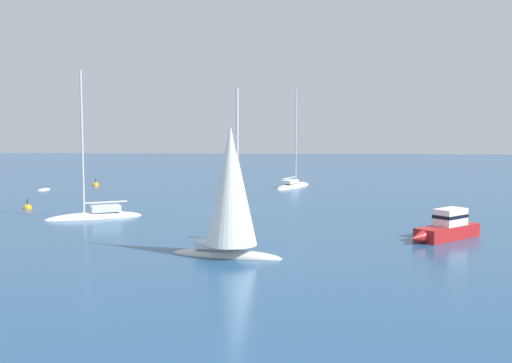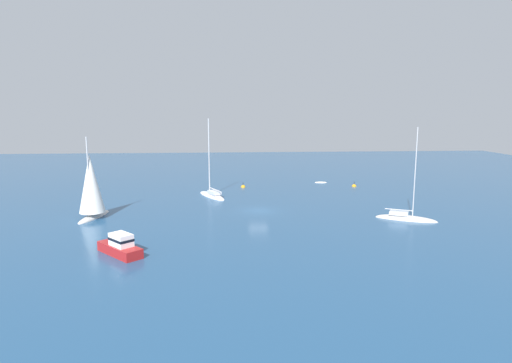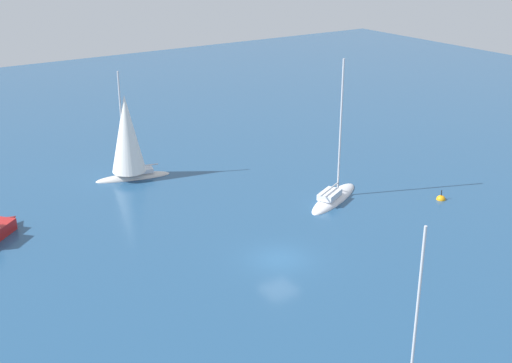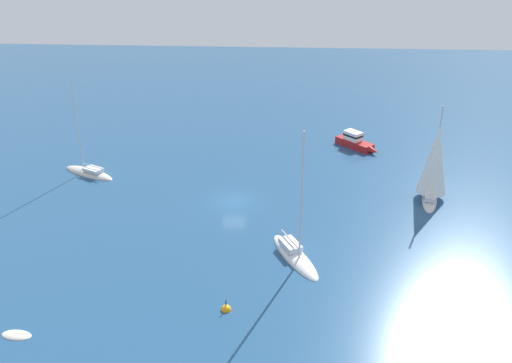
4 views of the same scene
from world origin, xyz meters
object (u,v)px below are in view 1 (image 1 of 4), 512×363
Objects in this scene: dinghy at (44,190)px; channel_buoy at (28,208)px; sailboat at (95,216)px; mooring_buoy at (96,185)px; sloop at (230,194)px; sailboat_1 at (293,186)px; motor_cruiser at (446,228)px.

channel_buoy is at bearing -159.49° from dinghy.
mooring_buoy is (24.73, 7.06, -0.20)m from sailboat.
sloop reaches higher than mooring_buoy.
channel_buoy is 19.55m from mooring_buoy.
sloop is 38.95m from sailboat_1.
sailboat is (14.48, 12.53, -3.62)m from sloop.
dinghy is at bearing 138.46° from sloop.
motor_cruiser is at bearing -120.01° from dinghy.
sloop is 16.00m from motor_cruiser.
dinghy is 0.41× the size of motor_cruiser.
channel_buoy is (19.66, 20.21, -3.82)m from sloop.
motor_cruiser is at bearing -133.97° from mooring_buoy.
channel_buoy reaches higher than dinghy.
sailboat is 9.90× the size of channel_buoy.
dinghy is at bearing -78.69° from motor_cruiser.
sloop is 19.48m from sailboat.
sailboat is 10.12× the size of mooring_buoy.
sailboat reaches higher than sloop.
motor_cruiser is at bearing -134.47° from sailboat_1.
motor_cruiser is 33.76m from sailboat_1.
mooring_buoy is at bearing -35.88° from dinghy.
motor_cruiser is 36.93m from channel_buoy.
sloop is 4.50× the size of dinghy.
motor_cruiser is (-7.95, -26.82, 0.58)m from sailboat.
sloop reaches higher than motor_cruiser.
sailboat_1 is at bearing -114.60° from motor_cruiser.
sailboat is at bearing 144.29° from sloop.
dinghy is 28.10m from sailboat_1.
sailboat_1 is (38.59, -3.75, -3.71)m from sloop.
sailboat_1 is at bearing -150.56° from sailboat.
sailboat reaches higher than dinghy.
sailboat is 22.87m from dinghy.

